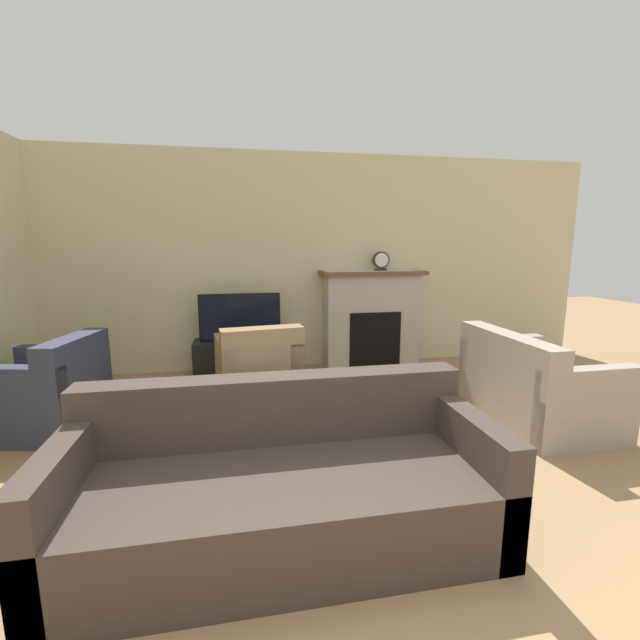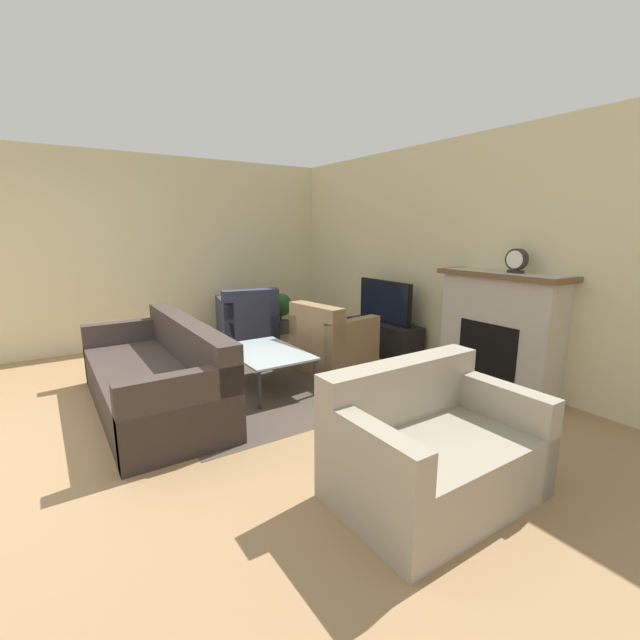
% 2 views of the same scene
% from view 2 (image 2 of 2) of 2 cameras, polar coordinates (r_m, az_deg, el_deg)
% --- Properties ---
extents(ground_plane, '(20.00, 20.00, 0.00)m').
position_cam_2_polar(ground_plane, '(4.13, -33.45, -14.01)').
color(ground_plane, '#9E7A51').
extents(wall_back, '(8.52, 0.06, 2.70)m').
position_cam_2_polar(wall_back, '(5.63, 14.55, 8.36)').
color(wall_back, beige).
rests_on(wall_back, ground_plane).
extents(wall_left, '(0.06, 7.30, 2.70)m').
position_cam_2_polar(wall_left, '(6.86, -16.74, 8.84)').
color(wall_left, beige).
rests_on(wall_left, ground_plane).
extents(area_rug, '(2.26, 1.91, 0.00)m').
position_cam_2_polar(area_rug, '(4.67, -8.67, -9.10)').
color(area_rug, '#4C4238').
rests_on(area_rug, ground_plane).
extents(fireplace, '(1.33, 0.44, 1.25)m').
position_cam_2_polar(fireplace, '(4.82, 22.83, -1.18)').
color(fireplace, '#BCB2A3').
rests_on(fireplace, ground_plane).
extents(tv_stand, '(1.12, 0.42, 0.44)m').
position_cam_2_polar(tv_stand, '(5.92, 8.48, -2.33)').
color(tv_stand, black).
rests_on(tv_stand, ground_plane).
extents(tv, '(0.96, 0.06, 0.57)m').
position_cam_2_polar(tv, '(5.81, 8.61, 2.45)').
color(tv, black).
rests_on(tv, tv_stand).
extents(couch_sectional, '(2.25, 0.92, 0.82)m').
position_cam_2_polar(couch_sectional, '(4.37, -20.88, -7.31)').
color(couch_sectional, '#3D332D').
rests_on(couch_sectional, ground_plane).
extents(couch_loveseat, '(0.85, 1.27, 0.82)m').
position_cam_2_polar(couch_loveseat, '(2.93, 14.52, -16.57)').
color(couch_loveseat, '#9E937F').
rests_on(couch_loveseat, ground_plane).
extents(armchair_by_window, '(0.97, 0.96, 0.82)m').
position_cam_2_polar(armchair_by_window, '(6.59, -9.64, -0.16)').
color(armchair_by_window, '#33384C').
rests_on(armchair_by_window, ground_plane).
extents(armchair_accent, '(0.87, 0.88, 0.82)m').
position_cam_2_polar(armchair_accent, '(5.18, 1.61, -3.31)').
color(armchair_accent, '#8C704C').
rests_on(armchair_accent, ground_plane).
extents(coffee_table, '(1.06, 0.71, 0.40)m').
position_cam_2_polar(coffee_table, '(4.61, -7.25, -4.53)').
color(coffee_table, '#333338').
rests_on(coffee_table, ground_plane).
extents(potted_plant, '(0.37, 0.37, 0.65)m').
position_cam_2_polar(potted_plant, '(6.99, -5.26, 1.28)').
color(potted_plant, '#47474C').
rests_on(potted_plant, ground_plane).
extents(mantel_clock, '(0.21, 0.07, 0.24)m').
position_cam_2_polar(mantel_clock, '(4.66, 24.73, 7.23)').
color(mantel_clock, '#28231E').
rests_on(mantel_clock, fireplace).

